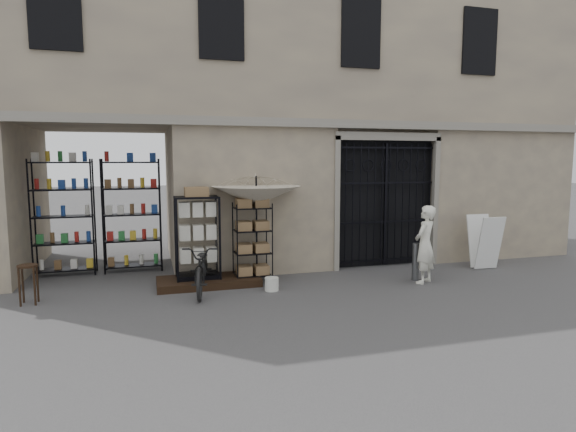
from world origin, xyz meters
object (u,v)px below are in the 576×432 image
object	(u,v)px
display_cabinet	(198,242)
wooden_stool	(29,284)
bicycle	(203,292)
shopkeeper	(424,283)
steel_bollard	(416,262)
white_bucket	(272,284)
easel_sign	(485,242)
market_umbrella	(256,190)
wire_rack	(252,244)

from	to	relation	value
display_cabinet	wooden_stool	size ratio (longest dim) A/B	2.55
bicycle	shopkeeper	distance (m)	4.40
steel_bollard	display_cabinet	bearing A→B (deg)	169.01
display_cabinet	white_bucket	bearing A→B (deg)	-41.79
display_cabinet	bicycle	distance (m)	1.03
white_bucket	easel_sign	world-z (taller)	easel_sign
easel_sign	market_umbrella	bearing A→B (deg)	177.71
steel_bollard	shopkeeper	distance (m)	0.46
wooden_stool	wire_rack	bearing A→B (deg)	5.72
white_bucket	shopkeeper	size ratio (longest dim) A/B	0.17
wire_rack	shopkeeper	world-z (taller)	wire_rack
market_umbrella	easel_sign	xyz separation A→B (m)	(5.22, -0.43, -1.24)
steel_bollard	shopkeeper	xyz separation A→B (m)	(0.06, -0.23, -0.39)
wooden_stool	steel_bollard	world-z (taller)	steel_bollard
market_umbrella	easel_sign	world-z (taller)	market_umbrella
market_umbrella	easel_sign	distance (m)	5.38
wire_rack	bicycle	distance (m)	1.42
display_cabinet	white_bucket	distance (m)	1.69
market_umbrella	bicycle	size ratio (longest dim) A/B	1.44
wooden_stool	market_umbrella	bearing A→B (deg)	7.21
bicycle	wire_rack	bearing A→B (deg)	36.15
display_cabinet	market_umbrella	bearing A→B (deg)	-6.69
wire_rack	white_bucket	world-z (taller)	wire_rack
display_cabinet	wire_rack	distance (m)	1.10
white_bucket	bicycle	xyz separation A→B (m)	(-1.27, 0.24, -0.13)
wire_rack	wooden_stool	world-z (taller)	wire_rack
steel_bollard	shopkeeper	size ratio (longest dim) A/B	0.49
market_umbrella	white_bucket	distance (m)	1.94
wooden_stool	white_bucket	bearing A→B (deg)	-4.61
steel_bollard	wire_rack	bearing A→B (deg)	165.91
bicycle	market_umbrella	bearing A→B (deg)	38.68
display_cabinet	white_bucket	xyz separation A→B (m)	(1.30, -0.77, -0.75)
wire_rack	white_bucket	xyz separation A→B (m)	(0.21, -0.74, -0.67)
display_cabinet	market_umbrella	xyz separation A→B (m)	(1.21, 0.09, 0.98)
steel_bollard	easel_sign	bearing A→B (deg)	13.82
wooden_stool	easel_sign	xyz separation A→B (m)	(9.36, 0.10, 0.26)
wire_rack	easel_sign	size ratio (longest dim) A/B	1.35
white_bucket	wooden_stool	bearing A→B (deg)	175.39
display_cabinet	bicycle	size ratio (longest dim) A/B	0.98
market_umbrella	bicycle	world-z (taller)	market_umbrella
wooden_stool	shopkeeper	world-z (taller)	wooden_stool
wooden_stool	easel_sign	bearing A→B (deg)	0.60
market_umbrella	steel_bollard	size ratio (longest dim) A/B	3.32
shopkeeper	easel_sign	bearing A→B (deg)	165.23
steel_bollard	shopkeeper	bearing A→B (deg)	-76.31
wire_rack	steel_bollard	world-z (taller)	wire_rack
wire_rack	easel_sign	bearing A→B (deg)	-9.80
easel_sign	display_cabinet	bearing A→B (deg)	179.41
display_cabinet	steel_bollard	world-z (taller)	display_cabinet
steel_bollard	easel_sign	size ratio (longest dim) A/B	0.65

